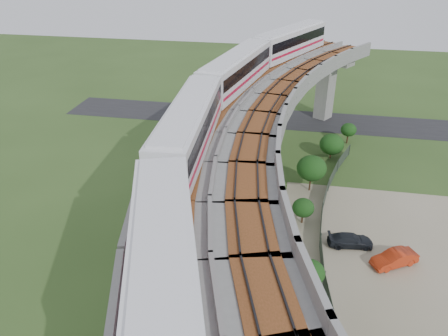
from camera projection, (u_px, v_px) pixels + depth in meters
The scene contains 14 objects.
ground at pixel (226, 236), 40.28m from camera, with size 160.00×160.00×0.00m, color #314D1E.
dirt_lot at pixel (387, 269), 36.30m from camera, with size 18.00×26.00×0.04m, color gray.
asphalt_road at pixel (261, 118), 66.27m from camera, with size 60.00×8.00×0.03m, color #232326.
viaduct at pixel (273, 151), 35.39m from camera, with size 19.58×73.98×11.40m.
metro_train at pixel (238, 98), 37.11m from camera, with size 12.10×61.25×3.64m.
fence at pixel (335, 241), 38.36m from camera, with size 3.87×38.73×1.50m.
tree_0 at pixel (349, 130), 57.30m from camera, with size 2.05×2.05×2.81m.
tree_1 at pixel (332, 144), 53.44m from camera, with size 2.97×2.97×3.16m.
tree_2 at pixel (312, 168), 46.17m from camera, with size 3.16×3.16×4.09m.
tree_3 at pixel (303, 208), 41.31m from camera, with size 2.09×2.09×2.63m.
tree_4 at pixel (289, 243), 36.59m from camera, with size 1.85×1.85×2.51m.
tree_5 at pixel (310, 273), 32.95m from camera, with size 2.27×2.27×3.00m.
car_red at pixel (394, 258), 36.42m from camera, with size 1.40×4.02×1.32m, color #B62D10.
car_dark at pixel (350, 240), 38.72m from camera, with size 1.62×3.98×1.16m, color black.
Camera 1 is at (5.71, -32.03, 24.57)m, focal length 35.00 mm.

